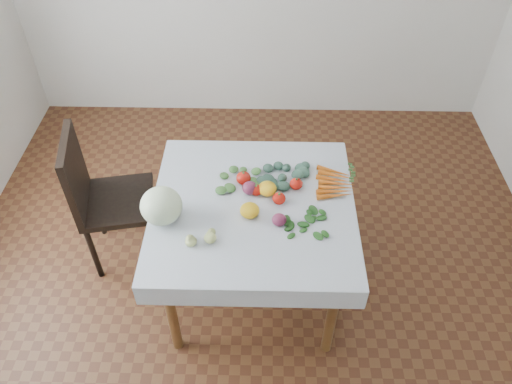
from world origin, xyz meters
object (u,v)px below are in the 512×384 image
at_px(table, 253,217).
at_px(heirloom_back, 267,189).
at_px(chair, 100,193).
at_px(cabbage, 161,206).
at_px(carrot_bunch, 336,183).

height_order(table, heirloom_back, heirloom_back).
height_order(chair, heirloom_back, chair).
bearing_deg(table, cabbage, -166.67).
bearing_deg(heirloom_back, chair, 170.78).
bearing_deg(heirloom_back, carrot_bunch, 10.64).
relative_size(table, cabbage, 4.50).
bearing_deg(cabbage, heirloom_back, 20.52).
distance_m(table, heirloom_back, 0.18).
relative_size(table, carrot_bunch, 3.48).
xyz_separation_m(cabbage, carrot_bunch, (0.95, 0.28, -0.08)).
distance_m(table, cabbage, 0.53).
height_order(table, carrot_bunch, carrot_bunch).
distance_m(cabbage, heirloom_back, 0.60).
distance_m(chair, cabbage, 0.68).
relative_size(heirloom_back, carrot_bunch, 0.36).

